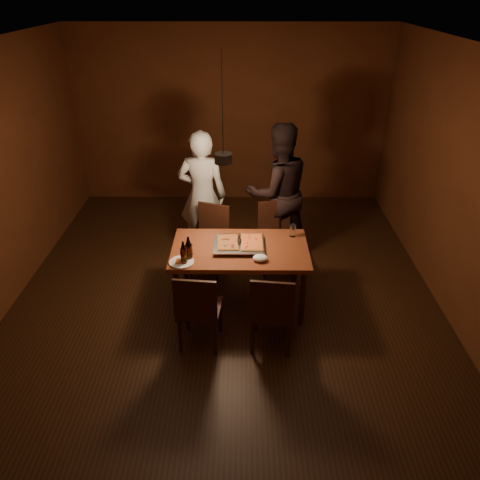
{
  "coord_description": "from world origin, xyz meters",
  "views": [
    {
      "loc": [
        0.21,
        -4.53,
        3.32
      ],
      "look_at": [
        0.17,
        -0.08,
        0.85
      ],
      "focal_mm": 35.0,
      "sensor_mm": 36.0,
      "label": 1
    }
  ],
  "objects_px": {
    "chair_far_right": "(275,230)",
    "diner_white": "(202,195)",
    "beer_bottle_b": "(189,248)",
    "chair_near_right": "(272,307)",
    "pendant_lamp": "(223,157)",
    "diner_dark": "(278,192)",
    "dining_table": "(240,254)",
    "beer_bottle_a": "(183,253)",
    "pizza_tray": "(239,245)",
    "chair_far_left": "(211,233)",
    "chair_near_left": "(198,305)",
    "plate_slice": "(182,262)"
  },
  "relations": [
    {
      "from": "chair_far_left",
      "to": "chair_near_left",
      "type": "relative_size",
      "value": 1.11
    },
    {
      "from": "beer_bottle_a",
      "to": "diner_white",
      "type": "relative_size",
      "value": 0.15
    },
    {
      "from": "dining_table",
      "to": "chair_near_left",
      "type": "relative_size",
      "value": 3.09
    },
    {
      "from": "pizza_tray",
      "to": "beer_bottle_b",
      "type": "distance_m",
      "value": 0.59
    },
    {
      "from": "diner_dark",
      "to": "pendant_lamp",
      "type": "distance_m",
      "value": 1.53
    },
    {
      "from": "pizza_tray",
      "to": "diner_white",
      "type": "height_order",
      "value": "diner_white"
    },
    {
      "from": "dining_table",
      "to": "diner_white",
      "type": "relative_size",
      "value": 0.87
    },
    {
      "from": "beer_bottle_b",
      "to": "chair_far_right",
      "type": "bearing_deg",
      "value": 47.47
    },
    {
      "from": "chair_near_right",
      "to": "diner_white",
      "type": "xyz_separation_m",
      "value": [
        -0.82,
        1.95,
        0.33
      ]
    },
    {
      "from": "dining_table",
      "to": "chair_far_right",
      "type": "xyz_separation_m",
      "value": [
        0.44,
        0.83,
        -0.14
      ]
    },
    {
      "from": "dining_table",
      "to": "plate_slice",
      "type": "height_order",
      "value": "plate_slice"
    },
    {
      "from": "chair_far_left",
      "to": "chair_near_left",
      "type": "height_order",
      "value": "same"
    },
    {
      "from": "pendant_lamp",
      "to": "diner_dark",
      "type": "bearing_deg",
      "value": 59.16
    },
    {
      "from": "chair_near_right",
      "to": "beer_bottle_a",
      "type": "xyz_separation_m",
      "value": [
        -0.9,
        0.44,
        0.34
      ]
    },
    {
      "from": "chair_near_right",
      "to": "beer_bottle_a",
      "type": "height_order",
      "value": "beer_bottle_a"
    },
    {
      "from": "beer_bottle_a",
      "to": "beer_bottle_b",
      "type": "xyz_separation_m",
      "value": [
        0.04,
        0.09,
        0.0
      ]
    },
    {
      "from": "chair_far_left",
      "to": "chair_near_right",
      "type": "relative_size",
      "value": 1.11
    },
    {
      "from": "chair_far_left",
      "to": "chair_near_left",
      "type": "xyz_separation_m",
      "value": [
        -0.04,
        -1.49,
        0.0
      ]
    },
    {
      "from": "pizza_tray",
      "to": "diner_dark",
      "type": "xyz_separation_m",
      "value": [
        0.5,
        1.16,
        0.14
      ]
    },
    {
      "from": "chair_near_left",
      "to": "diner_white",
      "type": "relative_size",
      "value": 0.28
    },
    {
      "from": "chair_far_right",
      "to": "chair_near_left",
      "type": "distance_m",
      "value": 1.79
    },
    {
      "from": "chair_far_right",
      "to": "diner_dark",
      "type": "relative_size",
      "value": 0.27
    },
    {
      "from": "plate_slice",
      "to": "diner_white",
      "type": "xyz_separation_m",
      "value": [
        0.1,
        1.49,
        0.1
      ]
    },
    {
      "from": "chair_near_left",
      "to": "diner_dark",
      "type": "height_order",
      "value": "diner_dark"
    },
    {
      "from": "chair_far_right",
      "to": "beer_bottle_b",
      "type": "relative_size",
      "value": 1.85
    },
    {
      "from": "diner_white",
      "to": "diner_dark",
      "type": "xyz_separation_m",
      "value": [
        0.99,
        0.0,
        0.05
      ]
    },
    {
      "from": "beer_bottle_a",
      "to": "chair_far_right",
      "type": "bearing_deg",
      "value": 48.51
    },
    {
      "from": "beer_bottle_a",
      "to": "pendant_lamp",
      "type": "height_order",
      "value": "pendant_lamp"
    },
    {
      "from": "chair_near_right",
      "to": "diner_dark",
      "type": "xyz_separation_m",
      "value": [
        0.16,
        1.95,
        0.38
      ]
    },
    {
      "from": "chair_far_left",
      "to": "pizza_tray",
      "type": "height_order",
      "value": "chair_far_left"
    },
    {
      "from": "chair_far_right",
      "to": "chair_near_left",
      "type": "xyz_separation_m",
      "value": [
        -0.85,
        -1.58,
        0.0
      ]
    },
    {
      "from": "chair_far_right",
      "to": "diner_white",
      "type": "height_order",
      "value": "diner_white"
    },
    {
      "from": "chair_far_left",
      "to": "pizza_tray",
      "type": "bearing_deg",
      "value": 136.29
    },
    {
      "from": "pizza_tray",
      "to": "diner_dark",
      "type": "relative_size",
      "value": 0.3
    },
    {
      "from": "beer_bottle_b",
      "to": "diner_white",
      "type": "distance_m",
      "value": 1.41
    },
    {
      "from": "dining_table",
      "to": "pendant_lamp",
      "type": "xyz_separation_m",
      "value": [
        -0.17,
        0.08,
        1.08
      ]
    },
    {
      "from": "plate_slice",
      "to": "pendant_lamp",
      "type": "height_order",
      "value": "pendant_lamp"
    },
    {
      "from": "chair_far_right",
      "to": "chair_near_right",
      "type": "relative_size",
      "value": 1.0
    },
    {
      "from": "diner_white",
      "to": "chair_near_right",
      "type": "bearing_deg",
      "value": 117.65
    },
    {
      "from": "chair_far_left",
      "to": "chair_near_left",
      "type": "bearing_deg",
      "value": 108.43
    },
    {
      "from": "dining_table",
      "to": "diner_white",
      "type": "distance_m",
      "value": 1.29
    },
    {
      "from": "pizza_tray",
      "to": "chair_far_left",
      "type": "bearing_deg",
      "value": 117.17
    },
    {
      "from": "diner_white",
      "to": "pendant_lamp",
      "type": "distance_m",
      "value": 1.45
    },
    {
      "from": "chair_far_right",
      "to": "diner_dark",
      "type": "distance_m",
      "value": 0.52
    },
    {
      "from": "beer_bottle_b",
      "to": "plate_slice",
      "type": "distance_m",
      "value": 0.16
    },
    {
      "from": "chair_far_right",
      "to": "beer_bottle_b",
      "type": "height_order",
      "value": "beer_bottle_b"
    },
    {
      "from": "pizza_tray",
      "to": "pendant_lamp",
      "type": "relative_size",
      "value": 0.5
    },
    {
      "from": "pizza_tray",
      "to": "beer_bottle_a",
      "type": "height_order",
      "value": "beer_bottle_a"
    },
    {
      "from": "plate_slice",
      "to": "pendant_lamp",
      "type": "xyz_separation_m",
      "value": [
        0.44,
        0.4,
        1.0
      ]
    },
    {
      "from": "pizza_tray",
      "to": "chair_near_left",
      "type": "bearing_deg",
      "value": -116.47
    }
  ]
}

